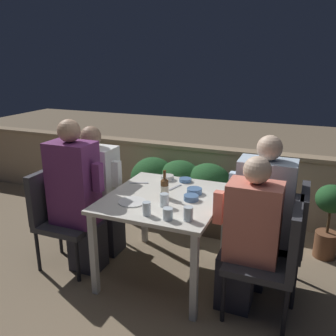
{
  "coord_description": "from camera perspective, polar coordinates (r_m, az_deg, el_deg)",
  "views": [
    {
      "loc": [
        1.04,
        -2.5,
        1.82
      ],
      "look_at": [
        0.0,
        0.08,
        0.95
      ],
      "focal_mm": 38.0,
      "sensor_mm": 36.0,
      "label": 1
    }
  ],
  "objects": [
    {
      "name": "ground_plane",
      "position": [
        3.26,
        -0.52,
        -16.5
      ],
      "size": [
        16.0,
        16.0,
        0.0
      ],
      "primitive_type": "plane",
      "color": "#847056"
    },
    {
      "name": "parapet_wall",
      "position": [
        4.24,
        6.53,
        -2.01
      ],
      "size": [
        9.0,
        0.18,
        0.83
      ],
      "color": "tan",
      "rests_on": "ground_plane"
    },
    {
      "name": "dining_table",
      "position": [
        2.95,
        -0.55,
        -6.12
      ],
      "size": [
        0.92,
        1.01,
        0.73
      ],
      "color": "silver",
      "rests_on": "ground_plane"
    },
    {
      "name": "planter_hedge",
      "position": [
        3.93,
        1.91,
        -3.56
      ],
      "size": [
        1.16,
        0.47,
        0.75
      ],
      "color": "brown",
      "rests_on": "ground_plane"
    },
    {
      "name": "chair_left_near",
      "position": [
        3.33,
        -17.03,
        -6.42
      ],
      "size": [
        0.48,
        0.48,
        0.88
      ],
      "color": "#333338",
      "rests_on": "ground_plane"
    },
    {
      "name": "person_purple_stripe",
      "position": [
        3.15,
        -14.36,
        -4.48
      ],
      "size": [
        0.48,
        0.26,
        1.34
      ],
      "color": "#282833",
      "rests_on": "ground_plane"
    },
    {
      "name": "chair_left_far",
      "position": [
        3.57,
        -14.01,
        -4.51
      ],
      "size": [
        0.48,
        0.48,
        0.88
      ],
      "color": "#333338",
      "rests_on": "ground_plane"
    },
    {
      "name": "person_white_polo",
      "position": [
        3.42,
        -11.29,
        -3.6
      ],
      "size": [
        0.5,
        0.26,
        1.23
      ],
      "color": "#282833",
      "rests_on": "ground_plane"
    },
    {
      "name": "chair_right_near",
      "position": [
        2.66,
        17.04,
        -12.7
      ],
      "size": [
        0.48,
        0.48,
        0.88
      ],
      "color": "#333338",
      "rests_on": "ground_plane"
    },
    {
      "name": "person_coral_top",
      "position": [
        2.64,
        12.61,
        -10.58
      ],
      "size": [
        0.47,
        0.26,
        1.19
      ],
      "color": "#282833",
      "rests_on": "ground_plane"
    },
    {
      "name": "chair_right_far",
      "position": [
        2.95,
        18.37,
        -9.76
      ],
      "size": [
        0.48,
        0.48,
        0.88
      ],
      "color": "#333338",
      "rests_on": "ground_plane"
    },
    {
      "name": "person_blue_shirt",
      "position": [
        2.91,
        14.52,
        -7.19
      ],
      "size": [
        0.5,
        0.26,
        1.27
      ],
      "color": "#282833",
      "rests_on": "ground_plane"
    },
    {
      "name": "beer_bottle",
      "position": [
        2.86,
        -0.55,
        -3.12
      ],
      "size": [
        0.07,
        0.07,
        0.23
      ],
      "color": "brown",
      "rests_on": "dining_table"
    },
    {
      "name": "plate_0",
      "position": [
        2.81,
        -5.77,
        -5.41
      ],
      "size": [
        0.22,
        0.22,
        0.01
      ],
      "color": "white",
      "rests_on": "dining_table"
    },
    {
      "name": "bowl_0",
      "position": [
        3.29,
        -0.09,
        -1.49
      ],
      "size": [
        0.12,
        0.12,
        0.04
      ],
      "color": "beige",
      "rests_on": "dining_table"
    },
    {
      "name": "bowl_1",
      "position": [
        2.97,
        4.26,
        -3.63
      ],
      "size": [
        0.13,
        0.13,
        0.05
      ],
      "color": "#4C709E",
      "rests_on": "dining_table"
    },
    {
      "name": "bowl_2",
      "position": [
        2.83,
        3.72,
        -4.73
      ],
      "size": [
        0.12,
        0.12,
        0.04
      ],
      "color": "#4C709E",
      "rests_on": "dining_table"
    },
    {
      "name": "bowl_3",
      "position": [
        3.25,
        2.8,
        -1.89
      ],
      "size": [
        0.11,
        0.11,
        0.03
      ],
      "color": "#4C709E",
      "rests_on": "dining_table"
    },
    {
      "name": "glass_cup_0",
      "position": [
        2.49,
        3.27,
        -7.32
      ],
      "size": [
        0.07,
        0.07,
        0.1
      ],
      "color": "silver",
      "rests_on": "dining_table"
    },
    {
      "name": "glass_cup_1",
      "position": [
        2.5,
        -0.02,
        -7.37
      ],
      "size": [
        0.07,
        0.07,
        0.09
      ],
      "color": "silver",
      "rests_on": "dining_table"
    },
    {
      "name": "glass_cup_2",
      "position": [
        2.57,
        -3.44,
        -6.52
      ],
      "size": [
        0.06,
        0.06,
        0.1
      ],
      "color": "silver",
      "rests_on": "dining_table"
    },
    {
      "name": "glass_cup_3",
      "position": [
        2.71,
        -0.59,
        -5.17
      ],
      "size": [
        0.07,
        0.07,
        0.1
      ],
      "color": "silver",
      "rests_on": "dining_table"
    },
    {
      "name": "fork_0",
      "position": [
        3.1,
        1.12,
        -3.11
      ],
      "size": [
        0.07,
        0.17,
        0.01
      ],
      "color": "silver",
      "rests_on": "dining_table"
    },
    {
      "name": "fork_1",
      "position": [
        3.21,
        -4.68,
        -2.41
      ],
      "size": [
        0.16,
        0.09,
        0.01
      ],
      "color": "silver",
      "rests_on": "dining_table"
    },
    {
      "name": "potted_plant",
      "position": [
        3.61,
        24.5,
        -6.79
      ],
      "size": [
        0.29,
        0.29,
        0.72
      ],
      "color": "brown",
      "rests_on": "ground_plane"
    }
  ]
}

